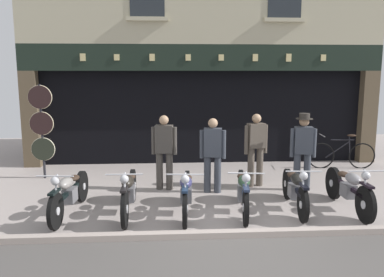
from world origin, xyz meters
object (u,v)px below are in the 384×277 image
at_px(motorcycle_center, 243,190).
at_px(salesman_right, 256,146).
at_px(assistant_far_right, 303,148).
at_px(motorcycle_left, 129,191).
at_px(motorcycle_right, 349,188).
at_px(motorcycle_far_left, 69,192).
at_px(shopkeeper_center, 213,152).
at_px(motorcycle_center_right, 295,188).
at_px(salesman_left, 164,149).
at_px(tyre_sign_pole, 42,124).
at_px(advert_board_near, 273,101).
at_px(leaning_bicycle, 342,154).
at_px(motorcycle_center_left, 186,192).

xyz_separation_m(motorcycle_center, salesman_right, (0.60, 1.70, 0.50)).
bearing_deg(assistant_far_right, motorcycle_left, 27.47).
height_order(motorcycle_right, assistant_far_right, assistant_far_right).
distance_m(motorcycle_far_left, motorcycle_left, 1.08).
bearing_deg(salesman_right, motorcycle_right, 115.77).
bearing_deg(motorcycle_center, shopkeeper_center, -64.83).
bearing_deg(shopkeeper_center, assistant_far_right, -170.44).
height_order(motorcycle_center_right, salesman_left, salesman_left).
bearing_deg(tyre_sign_pole, motorcycle_left, -48.91).
bearing_deg(motorcycle_center, motorcycle_left, 5.08).
bearing_deg(salesman_left, assistant_far_right, -176.57).
bearing_deg(shopkeeper_center, motorcycle_center_right, 148.07).
height_order(motorcycle_center, assistant_far_right, assistant_far_right).
relative_size(motorcycle_center, shopkeeper_center, 1.21).
xyz_separation_m(motorcycle_far_left, assistant_far_right, (4.74, 1.24, 0.53)).
distance_m(salesman_left, advert_board_near, 4.18).
distance_m(motorcycle_left, salesman_left, 1.70).
xyz_separation_m(motorcycle_center, leaning_bicycle, (3.30, 3.22, -0.04)).
relative_size(tyre_sign_pole, leaning_bicycle, 1.27).
height_order(motorcycle_center_right, leaning_bicycle, leaning_bicycle).
relative_size(motorcycle_center_left, advert_board_near, 1.80).
relative_size(shopkeeper_center, assistant_far_right, 0.95).
bearing_deg(tyre_sign_pole, salesman_right, -11.35).
bearing_deg(shopkeeper_center, leaning_bicycle, -144.38).
height_order(motorcycle_center_left, assistant_far_right, assistant_far_right).
bearing_deg(leaning_bicycle, salesman_left, 114.27).
distance_m(motorcycle_center_left, salesman_left, 1.73).
bearing_deg(assistant_far_right, motorcycle_right, 116.63).
height_order(motorcycle_right, shopkeeper_center, shopkeeper_center).
xyz_separation_m(motorcycle_far_left, motorcycle_center_right, (4.18, -0.01, -0.00)).
bearing_deg(leaning_bicycle, motorcycle_left, 125.37).
distance_m(motorcycle_right, advert_board_near, 4.45).
relative_size(motorcycle_center, motorcycle_right, 0.97).
xyz_separation_m(motorcycle_left, advert_board_near, (3.76, 4.16, 1.32)).
xyz_separation_m(motorcycle_left, shopkeeper_center, (1.68, 1.22, 0.46)).
bearing_deg(motorcycle_far_left, motorcycle_center_right, -174.65).
bearing_deg(advert_board_near, motorcycle_far_left, -139.51).
bearing_deg(shopkeeper_center, motorcycle_far_left, 31.42).
distance_m(motorcycle_center_right, advert_board_near, 4.40).
xyz_separation_m(motorcycle_left, motorcycle_center_right, (3.10, 0.02, -0.01)).
height_order(motorcycle_center, advert_board_near, advert_board_near).
bearing_deg(salesman_left, leaning_bicycle, -152.96).
xyz_separation_m(motorcycle_right, salesman_right, (-1.40, 1.70, 0.49)).
bearing_deg(salesman_right, motorcycle_left, 17.43).
distance_m(salesman_left, assistant_far_right, 3.03).
bearing_deg(assistant_far_right, motorcycle_center, 48.96).
bearing_deg(salesman_left, motorcycle_center, 140.73).
bearing_deg(motorcycle_left, motorcycle_center_left, 175.00).
bearing_deg(advert_board_near, salesman_right, -112.58).
bearing_deg(tyre_sign_pole, salesman_left, -21.04).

